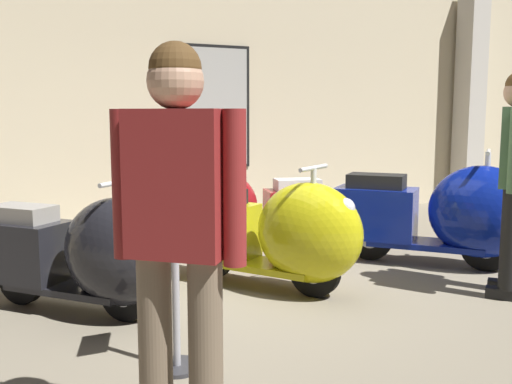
% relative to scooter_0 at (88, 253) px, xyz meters
% --- Properties ---
extents(ground_plane, '(60.00, 60.00, 0.00)m').
position_rel_scooter_0_xyz_m(ground_plane, '(1.40, -0.08, -0.46)').
color(ground_plane, gray).
extents(showroom_back_wall, '(18.00, 0.63, 3.40)m').
position_rel_scooter_0_xyz_m(showroom_back_wall, '(1.58, 3.31, 1.24)').
color(showroom_back_wall, beige).
rests_on(showroom_back_wall, ground).
extents(scooter_0, '(1.46, 1.53, 1.00)m').
position_rel_scooter_0_xyz_m(scooter_0, '(0.00, 0.00, 0.00)').
color(scooter_0, black).
rests_on(scooter_0, ground).
extents(scooter_1, '(1.38, 1.70, 1.06)m').
position_rel_scooter_0_xyz_m(scooter_1, '(1.52, -0.05, 0.02)').
color(scooter_1, black).
rests_on(scooter_1, ground).
extents(scooter_2, '(1.69, 0.85, 0.99)m').
position_rel_scooter_0_xyz_m(scooter_2, '(1.82, 1.38, -0.00)').
color(scooter_2, black).
rests_on(scooter_2, ground).
extents(scooter_3, '(1.63, 1.72, 1.13)m').
position_rel_scooter_0_xyz_m(scooter_3, '(3.33, -0.06, 0.06)').
color(scooter_3, black).
rests_on(scooter_3, ground).
extents(visitor_0, '(0.47, 0.44, 1.75)m').
position_rel_scooter_0_xyz_m(visitor_0, '(0.08, -1.94, 0.55)').
color(visitor_0, black).
rests_on(visitor_0, ground).
extents(info_stanchion, '(0.30, 0.37, 1.07)m').
position_rel_scooter_0_xyz_m(info_stanchion, '(0.30, -1.16, -0.02)').
color(info_stanchion, '#333338').
rests_on(info_stanchion, ground).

